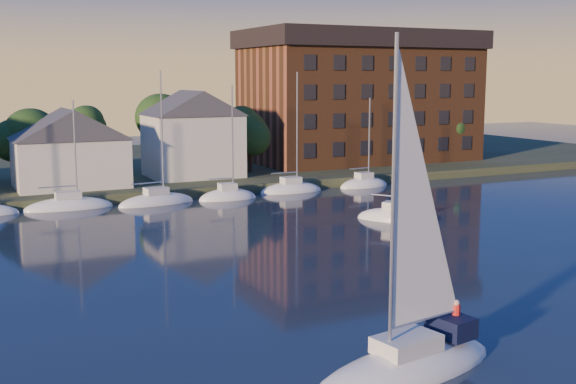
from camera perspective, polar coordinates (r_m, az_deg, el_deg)
shoreline_land at (r=97.09m, az=-15.01°, el=1.50°), size 160.00×50.00×2.00m
wooden_dock at (r=74.89m, az=-11.53°, el=-0.55°), size 120.00×3.00×1.00m
clubhouse_centre at (r=77.86m, az=-16.87°, el=3.42°), size 11.55×8.40×8.08m
clubhouse_east at (r=83.11m, az=-7.55°, el=4.66°), size 10.50×8.40×9.80m
condo_block at (r=99.49m, az=5.71°, el=7.60°), size 31.00×17.00×17.40m
tree_line at (r=85.18m, az=-12.28°, el=5.43°), size 93.40×5.40×8.90m
moored_fleet at (r=70.38m, az=-17.21°, el=-1.31°), size 71.50×2.40×12.05m
hero_sailboat at (r=31.46m, az=9.52°, el=-12.84°), size 10.17×4.78×15.08m
drifting_sailboat_right at (r=63.02m, az=8.40°, el=-2.18°), size 5.91×6.77×10.90m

